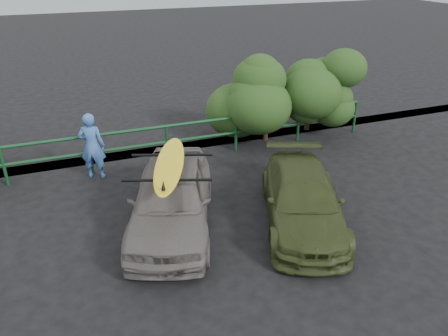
% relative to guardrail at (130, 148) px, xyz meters
% --- Properties ---
extents(ground, '(80.00, 80.00, 0.00)m').
position_rel_guardrail_xyz_m(ground, '(0.00, -5.00, -0.52)').
color(ground, black).
extents(guardrail, '(14.00, 0.08, 1.04)m').
position_rel_guardrail_xyz_m(guardrail, '(0.00, 0.00, 0.00)').
color(guardrail, '#134521').
rests_on(guardrail, ground).
extents(shrub_right, '(3.20, 2.40, 2.44)m').
position_rel_guardrail_xyz_m(shrub_right, '(5.00, 0.50, 0.70)').
color(shrub_right, '#274619').
rests_on(shrub_right, ground).
extents(sedan, '(2.80, 4.23, 1.34)m').
position_rel_guardrail_xyz_m(sedan, '(0.33, -3.12, 0.15)').
color(sedan, '#635C58').
rests_on(sedan, ground).
extents(olive_vehicle, '(2.82, 4.05, 1.09)m').
position_rel_guardrail_xyz_m(olive_vehicle, '(2.89, -3.94, 0.03)').
color(olive_vehicle, '#303B1A').
rests_on(olive_vehicle, ground).
extents(man, '(0.72, 0.59, 1.70)m').
position_rel_guardrail_xyz_m(man, '(-0.93, -0.29, 0.33)').
color(man, '#3B67B1').
rests_on(man, ground).
extents(roof_rack, '(1.95, 1.65, 0.06)m').
position_rel_guardrail_xyz_m(roof_rack, '(0.33, -3.12, 0.85)').
color(roof_rack, black).
rests_on(roof_rack, sedan).
extents(surfboard, '(1.39, 2.66, 0.08)m').
position_rel_guardrail_xyz_m(surfboard, '(0.33, -3.12, 0.91)').
color(surfboard, yellow).
rests_on(surfboard, roof_rack).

